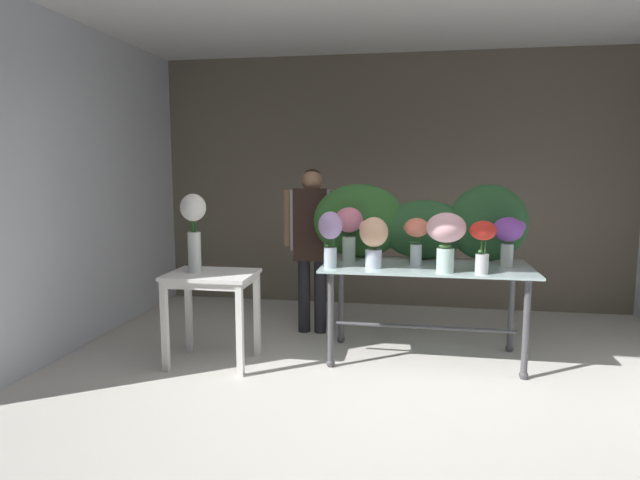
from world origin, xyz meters
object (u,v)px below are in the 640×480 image
at_px(vase_scarlet_carnations, 483,240).
at_px(vase_lilac_peonies, 330,233).
at_px(vase_peach_snapdragons, 373,238).
at_px(vase_rosy_freesia, 349,227).
at_px(side_table_white, 212,286).
at_px(vase_white_roses_tall, 194,224).
at_px(vase_violet_stock, 508,234).
at_px(florist, 312,234).
at_px(vase_blush_dahlias, 446,234).
at_px(vase_coral_hydrangea, 416,235).
at_px(display_table_glass, 425,281).

xyz_separation_m(vase_scarlet_carnations, vase_lilac_peonies, (-1.18, 0.05, 0.02)).
distance_m(vase_peach_snapdragons, vase_rosy_freesia, 0.36).
xyz_separation_m(side_table_white, vase_white_roses_tall, (-0.14, 0.00, 0.51)).
height_order(vase_scarlet_carnations, vase_violet_stock, same).
height_order(vase_rosy_freesia, vase_white_roses_tall, vase_white_roses_tall).
height_order(florist, vase_rosy_freesia, florist).
bearing_deg(side_table_white, florist, 56.59).
height_order(vase_scarlet_carnations, vase_blush_dahlias, vase_blush_dahlias).
bearing_deg(side_table_white, vase_coral_hydrangea, 12.50).
height_order(vase_coral_hydrangea, vase_lilac_peonies, vase_lilac_peonies).
bearing_deg(vase_coral_hydrangea, florist, 148.01).
distance_m(vase_coral_hydrangea, vase_blush_dahlias, 0.34).
relative_size(display_table_glass, side_table_white, 2.23).
bearing_deg(display_table_glass, vase_scarlet_carnations, -36.45).
relative_size(display_table_glass, vase_violet_stock, 4.19).
bearing_deg(side_table_white, vase_lilac_peonies, 8.71).
bearing_deg(vase_violet_stock, side_table_white, -169.59).
relative_size(side_table_white, vase_white_roses_tall, 1.19).
distance_m(florist, vase_scarlet_carnations, 1.74).
relative_size(vase_peach_snapdragons, vase_lilac_peonies, 0.90).
height_order(vase_peach_snapdragons, vase_lilac_peonies, vase_lilac_peonies).
bearing_deg(side_table_white, vase_violet_stock, 10.41).
bearing_deg(vase_rosy_freesia, vase_white_roses_tall, -158.45).
height_order(vase_coral_hydrangea, vase_violet_stock, vase_violet_stock).
bearing_deg(florist, vase_coral_hydrangea, -31.99).
bearing_deg(display_table_glass, florist, 151.62).
bearing_deg(vase_rosy_freesia, vase_blush_dahlias, -24.90).
bearing_deg(vase_white_roses_tall, vase_lilac_peonies, 7.60).
bearing_deg(vase_peach_snapdragons, vase_rosy_freesia, 129.35).
xyz_separation_m(side_table_white, vase_coral_hydrangea, (1.65, 0.37, 0.42)).
bearing_deg(vase_violet_stock, vase_lilac_peonies, -168.44).
distance_m(florist, vase_blush_dahlias, 1.51).
height_order(florist, vase_coral_hydrangea, florist).
relative_size(display_table_glass, vase_peach_snapdragons, 4.14).
distance_m(vase_scarlet_carnations, vase_blush_dahlias, 0.28).
height_order(florist, vase_peach_snapdragons, florist).
relative_size(florist, vase_lilac_peonies, 3.51).
xyz_separation_m(vase_blush_dahlias, vase_lilac_peonies, (-0.91, 0.04, -0.02)).
bearing_deg(display_table_glass, vase_rosy_freesia, 173.40).
bearing_deg(vase_scarlet_carnations, vase_rosy_freesia, 160.45).
distance_m(vase_blush_dahlias, vase_violet_stock, 0.61).
bearing_deg(vase_white_roses_tall, vase_coral_hydrangea, 11.54).
distance_m(side_table_white, vase_violet_stock, 2.46).
xyz_separation_m(side_table_white, vase_violet_stock, (2.39, 0.44, 0.43)).
bearing_deg(vase_peach_snapdragons, vase_blush_dahlias, -9.06).
bearing_deg(vase_coral_hydrangea, vase_scarlet_carnations, -28.16).
height_order(vase_scarlet_carnations, vase_lilac_peonies, vase_lilac_peonies).
xyz_separation_m(vase_coral_hydrangea, vase_peach_snapdragons, (-0.34, -0.16, -0.01)).
height_order(vase_scarlet_carnations, vase_rosy_freesia, vase_rosy_freesia).
bearing_deg(vase_coral_hydrangea, vase_rosy_freesia, 168.71).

